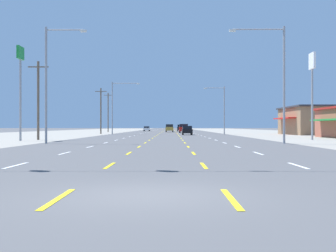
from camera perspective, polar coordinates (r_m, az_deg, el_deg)
ground_plane at (r=75.42m, az=0.00°, el=-1.15°), size 572.00×572.00×0.00m
lot_apron_left at (r=79.55m, az=-18.13°, el=-1.09°), size 28.00×440.00×0.01m
lot_apron_right at (r=79.21m, az=18.21°, el=-1.09°), size 28.00×440.00×0.01m
lane_markings at (r=113.91m, az=0.14°, el=-0.77°), size 10.64×227.60×0.01m
signal_span_wire at (r=16.54m, az=-1.43°, el=12.90°), size 27.69×0.52×8.71m
hatchback_inner_right_nearest at (r=75.07m, az=2.48°, el=-0.56°), size 1.72×3.90×1.54m
suv_inner_right_near at (r=97.36m, az=2.03°, el=-0.30°), size 1.98×4.90×1.98m
suv_center_turn_mid at (r=112.67m, az=0.19°, el=-0.26°), size 1.98×4.90×1.98m
suv_inner_right_midfar at (r=130.37m, az=1.64°, el=-0.23°), size 1.98×4.90×1.98m
sedan_far_left_far at (r=133.61m, az=-2.76°, el=-0.34°), size 1.80×4.50×1.46m
storefront_right_row_2 at (r=82.95m, az=19.16°, el=0.68°), size 13.46×15.65×4.97m
pole_sign_left_row_1 at (r=47.12m, az=-18.52°, el=6.47°), size 0.24×1.68×9.51m
pole_sign_right_row_1 at (r=49.93m, az=18.12°, el=6.19°), size 0.24×1.72×9.34m
streetlight_left_row_0 at (r=39.21m, az=-15.01°, el=6.14°), size 3.56×0.26×9.96m
streetlight_right_row_0 at (r=38.91m, az=14.03°, el=6.41°), size 4.75×0.26×9.98m
streetlight_left_row_1 at (r=80.60m, az=-6.81°, el=2.93°), size 5.05×0.26×9.52m
streetlight_right_row_1 at (r=80.46m, az=6.99°, el=2.51°), size 3.78×0.26×8.67m
utility_pole_left_row_0 at (r=49.30m, az=-16.41°, el=3.38°), size 2.20×0.26×8.43m
utility_pole_left_row_1 at (r=84.66m, az=-8.67°, el=2.04°), size 2.20×0.26×8.69m
utility_pole_left_row_2 at (r=111.64m, az=-7.74°, el=1.84°), size 2.20×0.26×9.86m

